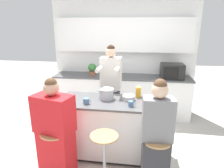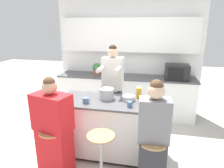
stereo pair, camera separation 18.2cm
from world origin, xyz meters
name	(u,v)px [view 1 (the left image)]	position (x,y,z in m)	size (l,w,h in m)	color
ground_plane	(111,153)	(0.00, 0.00, 0.00)	(16.00, 16.00, 0.00)	#B2ADA3
wall_back	(123,47)	(0.00, 1.87, 1.54)	(3.35, 0.22, 2.70)	white
back_counter	(121,95)	(0.00, 1.58, 0.46)	(3.11, 0.61, 0.92)	white
kitchen_island	(111,128)	(0.00, 0.00, 0.47)	(1.64, 0.69, 0.92)	black
bar_stool_leftmost	(56,153)	(-0.66, -0.64, 0.37)	(0.38, 0.38, 0.70)	tan
bar_stool_center	(104,157)	(0.00, -0.63, 0.37)	(0.38, 0.38, 0.70)	tan
bar_stool_rightmost	(155,162)	(0.66, -0.63, 0.37)	(0.38, 0.38, 0.70)	tan
person_cooking	(111,92)	(-0.10, 0.58, 0.86)	(0.38, 0.55, 1.72)	#383842
person_wrapped_blanket	(55,133)	(-0.66, -0.61, 0.67)	(0.57, 0.41, 1.42)	red
person_seated_near	(156,140)	(0.65, -0.61, 0.68)	(0.38, 0.28, 1.46)	#333338
cooking_pot	(106,94)	(-0.09, 0.08, 1.01)	(0.32, 0.23, 0.16)	#B7BABC
fruit_bowl	(129,98)	(0.26, 0.08, 0.96)	(0.19, 0.19, 0.07)	#B7BABC
coffee_cup_near	(131,104)	(0.31, -0.17, 0.96)	(0.11, 0.07, 0.08)	#4C7099
coffee_cup_far	(86,101)	(-0.35, -0.17, 0.96)	(0.12, 0.09, 0.08)	#4C7099
banana_bunch	(64,100)	(-0.70, -0.14, 0.95)	(0.15, 0.11, 0.05)	yellow
juice_carton	(138,92)	(0.40, 0.24, 1.01)	(0.08, 0.08, 0.18)	gold
microwave	(172,71)	(1.10, 1.55, 1.08)	(0.49, 0.40, 0.32)	black
potted_plant	(92,69)	(-0.68, 1.58, 1.07)	(0.19, 0.19, 0.27)	#93563D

